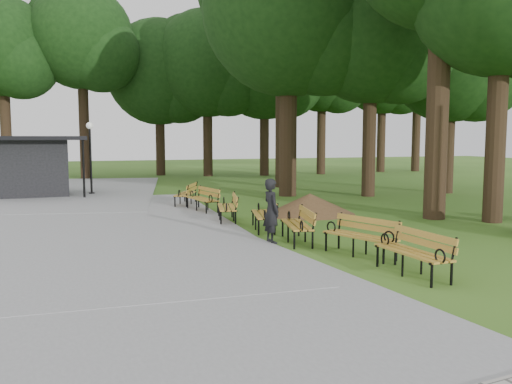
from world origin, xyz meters
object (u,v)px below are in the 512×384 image
object	(u,v)px
dirt_mound	(310,204)
bench_3	(263,215)
lawn_tree_5	(451,61)
kiosk	(29,166)
bench_1	(360,236)
lawn_tree_4	(283,2)
bench_4	(227,207)
lamp_post	(90,143)
bench_2	(297,225)
bench_6	(185,194)
lawn_tree_1	(371,31)
bench_0	(412,253)
lawn_tree_2	(289,10)
bench_5	(202,199)
person	(271,211)

from	to	relation	value
dirt_mound	bench_3	xyz separation A→B (m)	(-2.56, -2.36, 0.08)
dirt_mound	lawn_tree_5	bearing A→B (deg)	25.21
kiosk	bench_1	bearing A→B (deg)	-64.58
dirt_mound	lawn_tree_4	distance (m)	13.81
bench_3	bench_4	size ratio (longest dim) A/B	1.00
dirt_mound	lamp_post	bearing A→B (deg)	126.91
bench_4	lamp_post	bearing A→B (deg)	-145.82
bench_2	lawn_tree_5	size ratio (longest dim) A/B	0.21
bench_6	lawn_tree_5	bearing A→B (deg)	116.34
lamp_post	bench_3	xyz separation A→B (m)	(4.32, -11.52, -1.95)
bench_2	bench_6	bearing A→B (deg)	-159.74
dirt_mound	lawn_tree_1	bearing A→B (deg)	41.63
lawn_tree_4	bench_3	bearing A→B (deg)	-114.31
bench_6	lawn_tree_4	xyz separation A→B (m)	(6.46, 5.88, 9.21)
bench_2	bench_0	bearing A→B (deg)	24.42
lamp_post	lawn_tree_2	world-z (taller)	lawn_tree_2
kiosk	bench_3	bearing A→B (deg)	-60.68
bench_4	lawn_tree_2	bearing A→B (deg)	155.96
bench_5	lamp_post	bearing A→B (deg)	-164.67
lawn_tree_2	bench_0	bearing A→B (deg)	-102.80
kiosk	bench_3	world-z (taller)	kiosk
lawn_tree_1	bench_3	bearing A→B (deg)	-138.03
lamp_post	lawn_tree_4	bearing A→B (deg)	3.67
dirt_mound	bench_6	world-z (taller)	bench_6
dirt_mound	bench_1	xyz separation A→B (m)	(-1.66, -6.22, 0.08)
bench_1	bench_0	bearing A→B (deg)	-17.45
dirt_mound	bench_1	size ratio (longest dim) A/B	1.41
bench_1	bench_5	distance (m)	8.33
kiosk	person	bearing A→B (deg)	-65.71
person	lawn_tree_2	world-z (taller)	lawn_tree_2
person	lamp_post	bearing A→B (deg)	11.29
bench_1	lawn_tree_2	size ratio (longest dim) A/B	0.16
kiosk	lawn_tree_1	xyz separation A→B (m)	(14.46, -5.05, 5.94)
dirt_mound	bench_4	xyz separation A→B (m)	(-3.12, -0.50, 0.08)
bench_5	lawn_tree_2	world-z (taller)	lawn_tree_2
bench_4	lawn_tree_5	xyz separation A→B (m)	(12.32, 4.83, 5.76)
bench_4	dirt_mound	bearing A→B (deg)	111.93
dirt_mound	bench_2	xyz separation A→B (m)	(-2.38, -4.33, 0.08)
lawn_tree_2	lawn_tree_4	distance (m)	4.55
bench_6	lawn_tree_1	world-z (taller)	lawn_tree_1
bench_6	lawn_tree_4	world-z (taller)	lawn_tree_4
person	bench_2	size ratio (longest dim) A/B	0.85
bench_1	bench_3	xyz separation A→B (m)	(-0.90, 3.86, 0.00)
bench_2	bench_1	bearing A→B (deg)	33.02
bench_0	lawn_tree_2	xyz separation A→B (m)	(3.12, 13.73, 7.79)
bench_6	lawn_tree_2	world-z (taller)	lawn_tree_2
dirt_mound	kiosk	bearing A→B (deg)	135.27
kiosk	bench_1	world-z (taller)	kiosk
lamp_post	bench_3	distance (m)	12.46
person	bench_1	world-z (taller)	person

